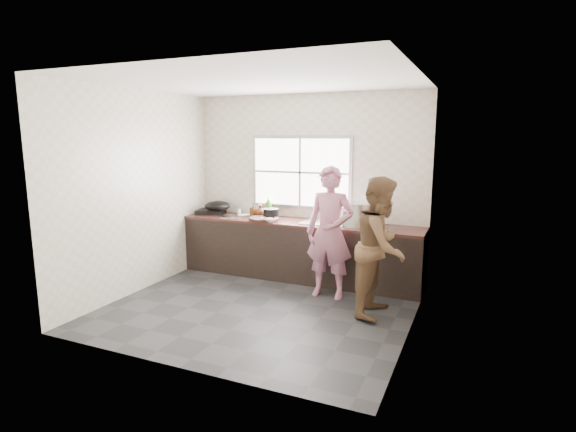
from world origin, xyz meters
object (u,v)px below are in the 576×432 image
at_px(plate_food, 244,215).
at_px(bottle_green, 269,206).
at_px(cutting_board, 264,219).
at_px(glass_jar, 239,212).
at_px(bowl_crabs, 333,225).
at_px(bowl_mince, 269,220).
at_px(bottle_brown_short, 261,211).
at_px(bowl_held, 327,224).
at_px(woman, 330,237).
at_px(person_side, 381,246).
at_px(wok, 218,206).
at_px(bottle_brown_tall, 254,210).
at_px(burner, 211,211).
at_px(pot_lid_left, 228,216).
at_px(black_pot, 271,214).
at_px(pot_lid_right, 251,214).
at_px(dish_rack, 360,215).

height_order(plate_food, bottle_green, bottle_green).
bearing_deg(cutting_board, glass_jar, 153.58).
bearing_deg(bowl_crabs, glass_jar, 167.89).
height_order(bowl_mince, bottle_brown_short, bottle_brown_short).
bearing_deg(bowl_held, bowl_mince, 180.00).
distance_m(woman, cutting_board, 1.24).
height_order(woman, bowl_held, woman).
bearing_deg(person_side, bowl_crabs, 54.79).
xyz_separation_m(plate_food, glass_jar, (-0.11, 0.04, 0.04)).
height_order(cutting_board, wok, wok).
distance_m(bottle_brown_tall, burner, 0.78).
bearing_deg(pot_lid_left, bowl_crabs, -4.20).
xyz_separation_m(bowl_crabs, black_pot, (-1.02, 0.17, 0.05)).
relative_size(bottle_brown_tall, burner, 0.45).
relative_size(bottle_green, bottle_brown_tall, 1.72).
bearing_deg(bottle_brown_short, cutting_board, -53.56).
bearing_deg(bottle_brown_tall, pot_lid_left, -152.29).
relative_size(black_pot, bottle_brown_short, 1.25).
distance_m(bottle_green, burner, 0.99).
bearing_deg(plate_food, pot_lid_right, 60.72).
bearing_deg(bowl_crabs, bowl_held, -179.91).
xyz_separation_m(woman, black_pot, (-1.09, 0.51, 0.14)).
xyz_separation_m(woman, bowl_crabs, (-0.07, 0.34, 0.09)).
distance_m(bottle_brown_short, pot_lid_right, 0.30).
relative_size(bowl_mince, black_pot, 1.04).
height_order(person_side, burner, person_side).
distance_m(woman, pot_lid_left, 1.87).
height_order(plate_food, glass_jar, glass_jar).
relative_size(bowl_mince, bottle_green, 0.75).
xyz_separation_m(person_side, pot_lid_left, (-2.54, 0.79, 0.05)).
distance_m(bowl_crabs, glass_jar, 1.71).
height_order(bottle_green, bottle_brown_tall, bottle_green).
bearing_deg(bottle_green, wok, -166.01).
bearing_deg(bottle_brown_tall, plate_food, 179.95).
height_order(cutting_board, dish_rack, dish_rack).
xyz_separation_m(bowl_mince, bowl_held, (0.89, 0.00, 0.00)).
bearing_deg(glass_jar, bowl_crabs, -12.11).
height_order(bowl_held, bottle_brown_short, bottle_brown_short).
bearing_deg(woman, bottle_brown_tall, 155.81).
bearing_deg(bottle_brown_tall, wok, -172.97).
height_order(person_side, wok, person_side).
bearing_deg(cutting_board, person_side, -21.18).
bearing_deg(person_side, dish_rack, 34.69).
height_order(person_side, bottle_brown_tall, person_side).
bearing_deg(pot_lid_right, bottle_brown_tall, -49.24).
relative_size(woman, person_side, 0.98).
relative_size(wok, pot_lid_right, 1.47).
relative_size(wok, pot_lid_left, 1.47).
distance_m(person_side, glass_jar, 2.68).
bearing_deg(plate_food, woman, -21.91).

